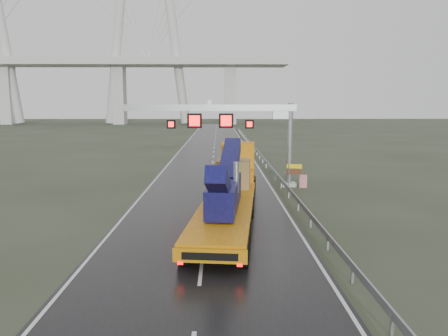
{
  "coord_description": "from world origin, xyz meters",
  "views": [
    {
      "loc": [
        0.78,
        -19.53,
        7.07
      ],
      "look_at": [
        1.09,
        7.04,
        3.2
      ],
      "focal_mm": 35.0,
      "sensor_mm": 36.0,
      "label": 1
    }
  ],
  "objects_px": {
    "striped_barrier": "(303,181)",
    "exit_sign_pair": "(294,171)",
    "sign_gantry": "(234,122)",
    "heavy_haul_truck": "(232,182)"
  },
  "relations": [
    {
      "from": "sign_gantry",
      "to": "striped_barrier",
      "type": "relative_size",
      "value": 13.51
    },
    {
      "from": "exit_sign_pair",
      "to": "striped_barrier",
      "type": "relative_size",
      "value": 1.98
    },
    {
      "from": "heavy_haul_truck",
      "to": "striped_barrier",
      "type": "xyz_separation_m",
      "value": [
        6.36,
        7.76,
        -1.3
      ]
    },
    {
      "from": "sign_gantry",
      "to": "heavy_haul_truck",
      "type": "xyz_separation_m",
      "value": [
        -0.46,
        -8.5,
        -3.76
      ]
    },
    {
      "from": "sign_gantry",
      "to": "heavy_haul_truck",
      "type": "height_order",
      "value": "sign_gantry"
    },
    {
      "from": "striped_barrier",
      "to": "exit_sign_pair",
      "type": "bearing_deg",
      "value": -133.35
    },
    {
      "from": "heavy_haul_truck",
      "to": "striped_barrier",
      "type": "height_order",
      "value": "heavy_haul_truck"
    },
    {
      "from": "sign_gantry",
      "to": "heavy_haul_truck",
      "type": "distance_m",
      "value": 9.31
    },
    {
      "from": "sign_gantry",
      "to": "exit_sign_pair",
      "type": "bearing_deg",
      "value": -16.39
    },
    {
      "from": "heavy_haul_truck",
      "to": "exit_sign_pair",
      "type": "bearing_deg",
      "value": 58.19
    }
  ]
}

